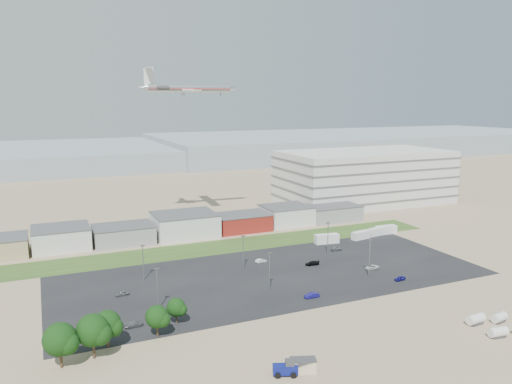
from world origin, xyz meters
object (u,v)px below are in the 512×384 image
tree_far_left (60,343)px  parked_car_12 (312,263)px  portable_shed (303,365)px  parked_car_5 (122,293)px  parked_car_8 (336,249)px  parked_car_13 (312,295)px  storage_tank_nw (476,319)px  airliner (190,88)px  box_trailer_a (327,239)px  parked_car_11 (261,261)px  telehandler (285,368)px  parked_car_2 (400,278)px  parked_car_10 (134,324)px  parked_car_0 (372,267)px

tree_far_left → parked_car_12: bearing=24.2°
portable_shed → parked_car_5: (-24.36, 49.82, -0.60)m
parked_car_8 → parked_car_13: (-27.43, -31.54, 0.00)m
storage_tank_nw → airliner: airliner is taller
airliner → parked_car_5: size_ratio=11.49×
box_trailer_a → parked_car_11: box_trailer_a is taller
telehandler → airliner: size_ratio=0.18×
storage_tank_nw → parked_car_8: (2.13, 59.14, -0.62)m
box_trailer_a → airliner: bearing=130.2°
portable_shed → parked_car_13: (18.79, 29.33, -0.55)m
parked_car_2 → telehandler: bearing=-67.1°
portable_shed → parked_car_2: (47.04, 30.26, -0.61)m
parked_car_5 → parked_car_13: size_ratio=0.89×
tree_far_left → parked_car_5: (15.68, 30.85, -4.32)m
box_trailer_a → parked_car_5: size_ratio=2.45×
telehandler → parked_car_11: size_ratio=2.01×
portable_shed → tree_far_left: size_ratio=0.48×
parked_car_10 → parked_car_11: bearing=-61.1°
parked_car_12 → parked_car_13: bearing=-25.1°
parked_car_13 → parked_car_0: bearing=113.7°
parked_car_12 → parked_car_0: bearing=59.3°
box_trailer_a → parked_car_2: bearing=-83.5°
airliner → parked_car_11: airliner is taller
portable_shed → airliner: size_ratio=0.12×
box_trailer_a → parked_car_5: 74.90m
storage_tank_nw → parked_car_13: storage_tank_nw is taller
airliner → parked_car_11: (3.25, -61.30, -52.78)m
parked_car_5 → box_trailer_a: bearing=102.5°
parked_car_12 → parked_car_10: bearing=-65.0°
airliner → parked_car_10: (-40.12, -90.11, -52.74)m
parked_car_10 → parked_car_12: (56.37, 20.40, -0.00)m
parked_car_2 → storage_tank_nw: bearing=-13.8°
tree_far_left → storage_tank_nw: bearing=-11.6°
parked_car_5 → parked_car_8: 71.45m
parked_car_11 → parked_car_12: (13.00, -8.41, 0.03)m
storage_tank_nw → box_trailer_a: 67.88m
tree_far_left → airliner: bearing=61.5°
airliner → parked_car_10: airliner is taller
parked_car_2 → parked_car_11: 40.88m
telehandler → storage_tank_nw: (47.68, 1.67, -0.23)m
storage_tank_nw → parked_car_8: storage_tank_nw is taller
telehandler → parked_car_2: telehandler is taller
storage_tank_nw → parked_car_0: size_ratio=0.98×
telehandler → tree_far_left: bearing=174.5°
storage_tank_nw → tree_far_left: bearing=168.4°
portable_shed → parked_car_12: bearing=78.3°
portable_shed → airliner: 132.54m
tree_far_left → parked_car_12: (71.59, 32.19, -4.29)m
storage_tank_nw → parked_car_2: (2.94, 28.53, -0.68)m
tree_far_left → parked_car_10: (15.21, 11.79, -4.29)m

